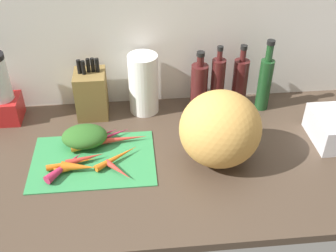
% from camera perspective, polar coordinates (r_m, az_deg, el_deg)
% --- Properties ---
extents(ground_plane, '(1.70, 0.80, 0.03)m').
position_cam_1_polar(ground_plane, '(1.48, -0.08, -4.46)').
color(ground_plane, '#47382B').
extents(wall_back, '(1.70, 0.03, 0.60)m').
position_cam_1_polar(wall_back, '(1.64, -1.42, 12.87)').
color(wall_back, silver).
rests_on(wall_back, ground_plane).
extents(cutting_board, '(0.43, 0.30, 0.01)m').
position_cam_1_polar(cutting_board, '(1.47, -10.32, -4.63)').
color(cutting_board, '#338C4C').
rests_on(cutting_board, ground_plane).
extents(carrot_0, '(0.14, 0.07, 0.03)m').
position_cam_1_polar(carrot_0, '(1.46, -11.43, -4.44)').
color(carrot_0, red).
rests_on(carrot_0, cutting_board).
extents(carrot_1, '(0.10, 0.04, 0.03)m').
position_cam_1_polar(carrot_1, '(1.50, -11.37, -2.83)').
color(carrot_1, orange).
rests_on(carrot_1, cutting_board).
extents(carrot_2, '(0.18, 0.04, 0.02)m').
position_cam_1_polar(carrot_2, '(1.52, -6.16, -1.78)').
color(carrot_2, red).
rests_on(carrot_2, cutting_board).
extents(carrot_3, '(0.12, 0.05, 0.03)m').
position_cam_1_polar(carrot_3, '(1.42, -12.27, -5.57)').
color(carrot_3, orange).
rests_on(carrot_3, cutting_board).
extents(carrot_4, '(0.16, 0.13, 0.02)m').
position_cam_1_polar(carrot_4, '(1.44, -7.10, -4.32)').
color(carrot_4, orange).
rests_on(carrot_4, cutting_board).
extents(carrot_5, '(0.15, 0.09, 0.02)m').
position_cam_1_polar(carrot_5, '(1.55, -7.98, -1.32)').
color(carrot_5, '#B2264C').
rests_on(carrot_5, cutting_board).
extents(carrot_6, '(0.15, 0.10, 0.03)m').
position_cam_1_polar(carrot_6, '(1.55, -9.66, -1.42)').
color(carrot_6, '#B2264C').
rests_on(carrot_6, cutting_board).
extents(carrot_7, '(0.13, 0.15, 0.03)m').
position_cam_1_polar(carrot_7, '(1.44, -14.17, -5.45)').
color(carrot_7, '#B2264C').
rests_on(carrot_7, cutting_board).
extents(carrot_8, '(0.11, 0.04, 0.02)m').
position_cam_1_polar(carrot_8, '(1.43, -13.38, -5.79)').
color(carrot_8, orange).
rests_on(carrot_8, cutting_board).
extents(carrot_9, '(0.17, 0.06, 0.02)m').
position_cam_1_polar(carrot_9, '(1.45, -13.30, -5.06)').
color(carrot_9, orange).
rests_on(carrot_9, cutting_board).
extents(carrot_10, '(0.10, 0.07, 0.02)m').
position_cam_1_polar(carrot_10, '(1.56, -10.65, -1.26)').
color(carrot_10, orange).
rests_on(carrot_10, cutting_board).
extents(carrot_11, '(0.10, 0.10, 0.02)m').
position_cam_1_polar(carrot_11, '(1.40, -6.93, -6.07)').
color(carrot_11, red).
rests_on(carrot_11, cutting_board).
extents(carrot_greens_pile, '(0.16, 0.13, 0.07)m').
position_cam_1_polar(carrot_greens_pile, '(1.52, -11.51, -1.41)').
color(carrot_greens_pile, '#2D6023').
rests_on(carrot_greens_pile, cutting_board).
extents(winter_squash, '(0.28, 0.26, 0.27)m').
position_cam_1_polar(winter_squash, '(1.38, 7.26, -0.44)').
color(winter_squash, gold).
rests_on(winter_squash, ground_plane).
extents(knife_block, '(0.12, 0.13, 0.24)m').
position_cam_1_polar(knife_block, '(1.65, -10.58, 4.47)').
color(knife_block, olive).
rests_on(knife_block, ground_plane).
extents(blender_appliance, '(0.12, 0.12, 0.28)m').
position_cam_1_polar(blender_appliance, '(1.71, -22.19, 4.26)').
color(blender_appliance, red).
rests_on(blender_appliance, ground_plane).
extents(paper_towel_roll, '(0.12, 0.12, 0.25)m').
position_cam_1_polar(paper_towel_roll, '(1.64, -3.42, 5.85)').
color(paper_towel_roll, white).
rests_on(paper_towel_roll, ground_plane).
extents(bottle_0, '(0.07, 0.07, 0.26)m').
position_cam_1_polar(bottle_0, '(1.65, 4.33, 5.44)').
color(bottle_0, '#471919').
rests_on(bottle_0, ground_plane).
extents(bottle_1, '(0.06, 0.06, 0.28)m').
position_cam_1_polar(bottle_1, '(1.67, 6.88, 5.86)').
color(bottle_1, '#471919').
rests_on(bottle_1, ground_plane).
extents(bottle_2, '(0.06, 0.06, 0.27)m').
position_cam_1_polar(bottle_2, '(1.71, 9.95, 6.13)').
color(bottle_2, '#471919').
rests_on(bottle_2, ground_plane).
extents(bottle_3, '(0.05, 0.05, 0.30)m').
position_cam_1_polar(bottle_3, '(1.70, 13.28, 5.98)').
color(bottle_3, '#19421E').
rests_on(bottle_3, ground_plane).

